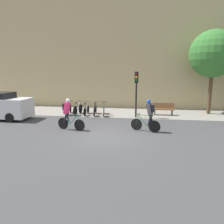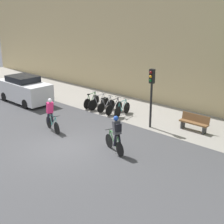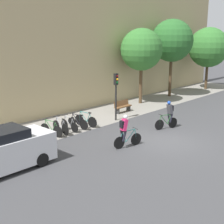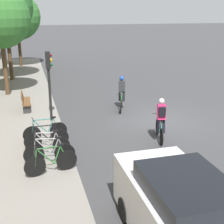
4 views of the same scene
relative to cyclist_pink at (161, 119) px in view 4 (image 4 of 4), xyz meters
The scene contains 15 objects.
ground 2.62m from the cyclist_pink, 22.93° to the right, with size 200.00×200.00×0.00m, color #3D3D3F.
kerb_strip 6.29m from the cyclist_pink, 68.79° to the left, with size 44.00×4.50×0.01m, color gray.
cyclist_pink is the anchor object (origin of this frame).
cyclist_grey 4.45m from the cyclist_pink, ahead, with size 1.61×0.67×1.77m.
parked_bike_0 4.64m from the cyclist_pink, 108.55° to the left, with size 0.48×1.69×0.98m.
parked_bike_1 4.47m from the cyclist_pink, 100.33° to the left, with size 0.46×1.72×0.99m.
parked_bike_2 4.41m from the cyclist_pink, 91.63° to the left, with size 0.46×1.58×0.94m.
parked_bike_3 4.44m from the cyclist_pink, 82.84° to the left, with size 0.46×1.68×0.96m.
parked_bike_4 4.57m from the cyclist_pink, 74.38° to the left, with size 0.46×1.74×0.99m.
traffic_light_pole 5.50m from the cyclist_pink, 47.39° to the left, with size 0.26×0.30×3.23m.
bench 7.63m from the cyclist_pink, 42.16° to the left, with size 1.59×0.44×0.89m.
parked_car 6.02m from the cyclist_pink, 160.61° to the left, with size 4.30×1.84×1.85m.
street_tree_0 11.60m from the cyclist_pink, 33.86° to the left, with size 3.49×3.49×6.28m.
street_tree_1 15.41m from the cyclist_pink, 24.00° to the left, with size 3.88×3.88×7.14m.
street_tree_2 20.68m from the cyclist_pink, 15.35° to the left, with size 4.16×4.16×6.50m.
Camera 4 is at (-12.79, 5.80, 4.98)m, focal length 50.00 mm.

